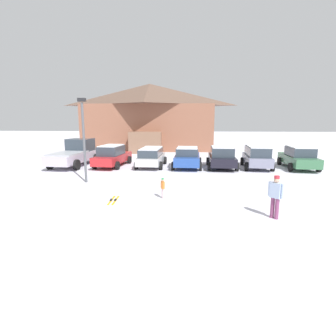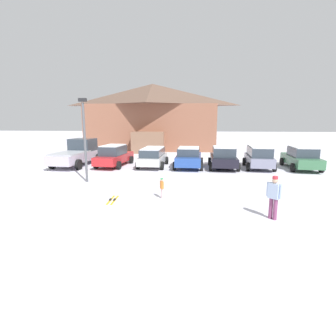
{
  "view_description": "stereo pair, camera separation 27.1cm",
  "coord_description": "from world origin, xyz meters",
  "px_view_note": "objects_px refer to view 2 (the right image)",
  "views": [
    {
      "loc": [
        0.31,
        -6.51,
        3.72
      ],
      "look_at": [
        -0.8,
        7.86,
        1.07
      ],
      "focal_mm": 28.0,
      "sensor_mm": 36.0,
      "label": 1
    },
    {
      "loc": [
        0.58,
        -6.48,
        3.72
      ],
      "look_at": [
        -0.8,
        7.86,
        1.07
      ],
      "focal_mm": 28.0,
      "sensor_mm": 36.0,
      "label": 2
    }
  ],
  "objects_px": {
    "parked_red_sedan": "(114,156)",
    "skier_adult_in_blue_parka": "(274,195)",
    "pickup_truck": "(78,153)",
    "skier_child_in_orange_jacket": "(162,187)",
    "parked_silver_wagon": "(153,156)",
    "parked_green_coupe": "(301,158)",
    "parked_black_sedan": "(223,157)",
    "parked_grey_wagon": "(259,157)",
    "pair_of_skis": "(113,200)",
    "ski_lodge": "(153,116)",
    "lamp_post": "(85,135)",
    "parked_blue_hatchback": "(189,157)"
  },
  "relations": [
    {
      "from": "parked_green_coupe",
      "to": "pair_of_skis",
      "type": "relative_size",
      "value": 3.34
    },
    {
      "from": "parked_red_sedan",
      "to": "pair_of_skis",
      "type": "xyz_separation_m",
      "value": [
        2.67,
        -9.09,
        -0.84
      ]
    },
    {
      "from": "parked_red_sedan",
      "to": "lamp_post",
      "type": "distance_m",
      "value": 5.93
    },
    {
      "from": "parked_grey_wagon",
      "to": "parked_green_coupe",
      "type": "distance_m",
      "value": 3.19
    },
    {
      "from": "parked_grey_wagon",
      "to": "lamp_post",
      "type": "height_order",
      "value": "lamp_post"
    },
    {
      "from": "parked_silver_wagon",
      "to": "parked_grey_wagon",
      "type": "height_order",
      "value": "parked_grey_wagon"
    },
    {
      "from": "parked_blue_hatchback",
      "to": "pair_of_skis",
      "type": "xyz_separation_m",
      "value": [
        -3.4,
        -8.94,
        -0.81
      ]
    },
    {
      "from": "pickup_truck",
      "to": "skier_adult_in_blue_parka",
      "type": "xyz_separation_m",
      "value": [
        12.59,
        -11.01,
        -0.05
      ]
    },
    {
      "from": "parked_red_sedan",
      "to": "skier_adult_in_blue_parka",
      "type": "bearing_deg",
      "value": -48.83
    },
    {
      "from": "ski_lodge",
      "to": "skier_child_in_orange_jacket",
      "type": "distance_m",
      "value": 23.35
    },
    {
      "from": "parked_green_coupe",
      "to": "parked_blue_hatchback",
      "type": "bearing_deg",
      "value": -177.94
    },
    {
      "from": "pair_of_skis",
      "to": "skier_child_in_orange_jacket",
      "type": "bearing_deg",
      "value": 13.67
    },
    {
      "from": "parked_green_coupe",
      "to": "ski_lodge",
      "type": "bearing_deg",
      "value": 134.19
    },
    {
      "from": "parked_black_sedan",
      "to": "skier_child_in_orange_jacket",
      "type": "bearing_deg",
      "value": -114.41
    },
    {
      "from": "parked_grey_wagon",
      "to": "pickup_truck",
      "type": "height_order",
      "value": "pickup_truck"
    },
    {
      "from": "parked_red_sedan",
      "to": "parked_silver_wagon",
      "type": "xyz_separation_m",
      "value": [
        3.19,
        0.04,
        -0.02
      ]
    },
    {
      "from": "pickup_truck",
      "to": "skier_adult_in_blue_parka",
      "type": "distance_m",
      "value": 16.73
    },
    {
      "from": "ski_lodge",
      "to": "parked_silver_wagon",
      "type": "xyz_separation_m",
      "value": [
        2.15,
        -14.15,
        -3.37
      ]
    },
    {
      "from": "parked_black_sedan",
      "to": "parked_green_coupe",
      "type": "height_order",
      "value": "parked_green_coupe"
    },
    {
      "from": "parked_silver_wagon",
      "to": "parked_green_coupe",
      "type": "xyz_separation_m",
      "value": [
        11.49,
        0.12,
        0.02
      ]
    },
    {
      "from": "ski_lodge",
      "to": "parked_black_sedan",
      "type": "distance_m",
      "value": 16.61
    },
    {
      "from": "parked_silver_wagon",
      "to": "parked_grey_wagon",
      "type": "bearing_deg",
      "value": 0.26
    },
    {
      "from": "skier_child_in_orange_jacket",
      "to": "parked_red_sedan",
      "type": "bearing_deg",
      "value": 120.05
    },
    {
      "from": "parked_black_sedan",
      "to": "pickup_truck",
      "type": "bearing_deg",
      "value": 178.41
    },
    {
      "from": "parked_green_coupe",
      "to": "parked_red_sedan",
      "type": "bearing_deg",
      "value": -179.37
    },
    {
      "from": "parked_red_sedan",
      "to": "skier_adult_in_blue_parka",
      "type": "xyz_separation_m",
      "value": [
        9.45,
        -10.81,
        0.08
      ]
    },
    {
      "from": "parked_black_sedan",
      "to": "skier_adult_in_blue_parka",
      "type": "height_order",
      "value": "parked_black_sedan"
    },
    {
      "from": "ski_lodge",
      "to": "pickup_truck",
      "type": "height_order",
      "value": "ski_lodge"
    },
    {
      "from": "parked_silver_wagon",
      "to": "lamp_post",
      "type": "relative_size",
      "value": 0.88
    },
    {
      "from": "skier_child_in_orange_jacket",
      "to": "lamp_post",
      "type": "height_order",
      "value": "lamp_post"
    },
    {
      "from": "parked_black_sedan",
      "to": "lamp_post",
      "type": "relative_size",
      "value": 0.84
    },
    {
      "from": "parked_black_sedan",
      "to": "lamp_post",
      "type": "height_order",
      "value": "lamp_post"
    },
    {
      "from": "parked_red_sedan",
      "to": "parked_grey_wagon",
      "type": "xyz_separation_m",
      "value": [
        11.49,
        0.08,
        0.06
      ]
    },
    {
      "from": "skier_adult_in_blue_parka",
      "to": "parked_red_sedan",
      "type": "bearing_deg",
      "value": 131.17
    },
    {
      "from": "parked_green_coupe",
      "to": "pair_of_skis",
      "type": "height_order",
      "value": "parked_green_coupe"
    },
    {
      "from": "parked_black_sedan",
      "to": "parked_grey_wagon",
      "type": "xyz_separation_m",
      "value": [
        2.73,
        0.2,
        0.08
      ]
    },
    {
      "from": "skier_child_in_orange_jacket",
      "to": "parked_silver_wagon",
      "type": "bearing_deg",
      "value": 101.53
    },
    {
      "from": "parked_grey_wagon",
      "to": "parked_green_coupe",
      "type": "bearing_deg",
      "value": 1.54
    },
    {
      "from": "parked_green_coupe",
      "to": "pickup_truck",
      "type": "xyz_separation_m",
      "value": [
        -17.82,
        0.04,
        0.13
      ]
    },
    {
      "from": "pickup_truck",
      "to": "skier_child_in_orange_jacket",
      "type": "height_order",
      "value": "pickup_truck"
    },
    {
      "from": "parked_red_sedan",
      "to": "parked_green_coupe",
      "type": "xyz_separation_m",
      "value": [
        14.67,
        0.16,
        -0.0
      ]
    },
    {
      "from": "parked_red_sedan",
      "to": "lamp_post",
      "type": "xyz_separation_m",
      "value": [
        -0.01,
        -5.6,
        1.96
      ]
    },
    {
      "from": "parked_red_sedan",
      "to": "parked_silver_wagon",
      "type": "bearing_deg",
      "value": 0.69
    },
    {
      "from": "parked_red_sedan",
      "to": "parked_green_coupe",
      "type": "height_order",
      "value": "parked_red_sedan"
    },
    {
      "from": "parked_blue_hatchback",
      "to": "pickup_truck",
      "type": "relative_size",
      "value": 0.71
    },
    {
      "from": "parked_red_sedan",
      "to": "pickup_truck",
      "type": "relative_size",
      "value": 0.83
    },
    {
      "from": "lamp_post",
      "to": "pair_of_skis",
      "type": "bearing_deg",
      "value": -52.48
    },
    {
      "from": "parked_black_sedan",
      "to": "parked_green_coupe",
      "type": "xyz_separation_m",
      "value": [
        5.92,
        0.29,
        0.01
      ]
    },
    {
      "from": "lamp_post",
      "to": "ski_lodge",
      "type": "bearing_deg",
      "value": 86.99
    },
    {
      "from": "ski_lodge",
      "to": "parked_silver_wagon",
      "type": "bearing_deg",
      "value": -81.35
    }
  ]
}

